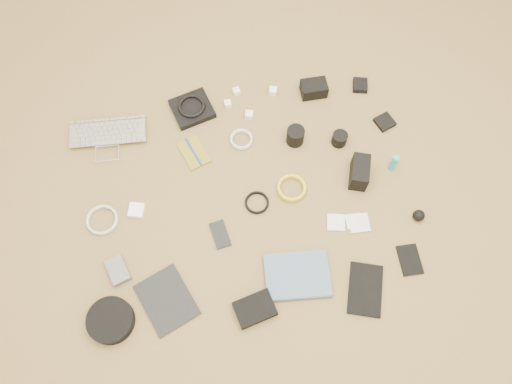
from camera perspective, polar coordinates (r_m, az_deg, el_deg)
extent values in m
cube|color=olive|center=(2.08, -0.84, -1.05)|extent=(4.00, 4.00, 0.04)
imported|color=#B6B6BB|center=(2.26, -16.56, 5.46)|extent=(0.35, 0.26, 0.03)
cube|color=black|center=(2.28, -7.31, 9.41)|extent=(0.20, 0.19, 0.03)
torus|color=black|center=(2.26, -7.38, 9.73)|extent=(0.15, 0.15, 0.02)
cube|color=white|center=(2.28, -3.24, 10.02)|extent=(0.03, 0.03, 0.03)
cube|color=white|center=(2.32, -2.25, 11.42)|extent=(0.03, 0.03, 0.03)
cube|color=white|center=(2.31, 1.95, 11.45)|extent=(0.04, 0.04, 0.03)
cube|color=white|center=(2.24, -0.79, 8.80)|extent=(0.04, 0.04, 0.03)
cube|color=black|center=(2.31, 6.62, 11.65)|extent=(0.12, 0.08, 0.07)
cube|color=black|center=(2.38, 11.81, 11.85)|extent=(0.08, 0.09, 0.03)
cube|color=olive|center=(2.17, -7.13, 4.50)|extent=(0.14, 0.17, 0.01)
cylinder|color=#143BA4|center=(2.17, -7.15, 4.61)|extent=(0.05, 0.14, 0.01)
torus|color=silver|center=(2.19, -1.68, 5.95)|extent=(0.13, 0.13, 0.01)
cylinder|color=black|center=(2.16, 4.52, 6.42)|extent=(0.09, 0.09, 0.08)
cylinder|color=black|center=(2.19, 9.52, 6.02)|extent=(0.07, 0.07, 0.06)
cube|color=black|center=(2.30, 14.49, 7.75)|extent=(0.09, 0.09, 0.02)
cube|color=white|center=(2.09, -13.49, -2.07)|extent=(0.08, 0.08, 0.03)
torus|color=silver|center=(2.12, -17.13, -3.13)|extent=(0.15, 0.15, 0.01)
torus|color=black|center=(2.05, 0.10, -1.27)|extent=(0.12, 0.12, 0.01)
torus|color=gold|center=(2.08, 4.08, 0.38)|extent=(0.13, 0.13, 0.01)
cube|color=black|center=(2.11, 11.75, 2.24)|extent=(0.11, 0.15, 0.10)
cylinder|color=#1BA7B3|center=(2.16, 15.48, 3.23)|extent=(0.03, 0.03, 0.09)
cube|color=#5B5C60|center=(2.02, -15.49, -8.63)|extent=(0.10, 0.12, 0.03)
cube|color=black|center=(1.96, -10.16, -12.04)|extent=(0.24, 0.27, 0.01)
cube|color=black|center=(2.01, -4.11, -4.85)|extent=(0.07, 0.12, 0.01)
cube|color=silver|center=(2.05, 9.13, -3.47)|extent=(0.09, 0.09, 0.01)
cube|color=silver|center=(2.06, 11.10, -3.32)|extent=(0.07, 0.07, 0.01)
cube|color=silver|center=(2.06, 11.69, -3.49)|extent=(0.09, 0.09, 0.01)
sphere|color=black|center=(2.12, 18.10, -2.57)|extent=(0.06, 0.06, 0.05)
cylinder|color=black|center=(1.98, -16.27, -13.91)|extent=(0.22, 0.22, 0.05)
cube|color=black|center=(1.91, -0.14, -13.21)|extent=(0.16, 0.13, 0.04)
imported|color=#456075|center=(1.93, 5.06, -12.15)|extent=(0.27, 0.22, 0.02)
cube|color=black|center=(1.99, 12.38, -10.81)|extent=(0.19, 0.23, 0.01)
cube|color=black|center=(2.06, 17.16, -7.42)|extent=(0.09, 0.13, 0.01)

